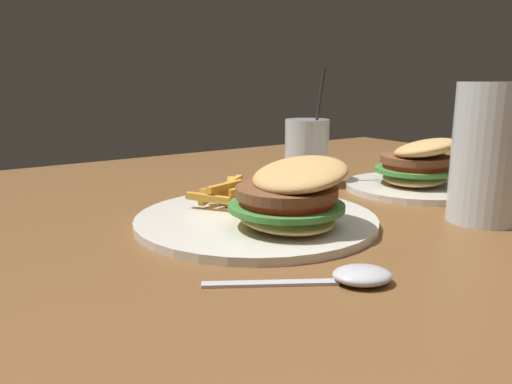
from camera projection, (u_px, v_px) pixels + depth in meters
The scene contains 6 objects.
dining_table at pixel (364, 277), 0.66m from camera, with size 1.34×1.39×0.74m.
meal_plate_near at pixel (272, 207), 0.61m from camera, with size 0.31×0.31×0.10m.
beer_glass at pixel (488, 159), 0.63m from camera, with size 0.09×0.09×0.18m.
juice_glass at pixel (307, 155), 0.85m from camera, with size 0.08×0.08×0.20m.
spoon at pixel (353, 276), 0.45m from camera, with size 0.11×0.16×0.02m.
meal_plate_far at pixel (417, 171), 0.81m from camera, with size 0.22×0.22×0.09m.
Camera 1 is at (0.43, -0.46, 0.92)m, focal length 35.00 mm.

